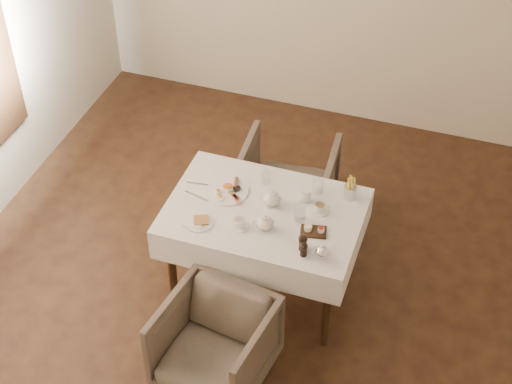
{
  "coord_description": "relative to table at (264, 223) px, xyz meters",
  "views": [
    {
      "loc": [
        1.14,
        -3.33,
        4.24
      ],
      "look_at": [
        -0.11,
        0.33,
        0.82
      ],
      "focal_mm": 55.0,
      "sensor_mm": 36.0,
      "label": 1
    }
  ],
  "objects": [
    {
      "name": "breakfast_plate",
      "position": [
        -0.29,
        0.09,
        0.13
      ],
      "size": [
        0.28,
        0.28,
        0.04
      ],
      "rotation": [
        0.0,
        0.0,
        -0.19
      ],
      "color": "white",
      "rests_on": "table"
    },
    {
      "name": "side_plate",
      "position": [
        -0.36,
        -0.26,
        0.13
      ],
      "size": [
        0.19,
        0.19,
        0.02
      ],
      "rotation": [
        0.0,
        0.0,
        0.2
      ],
      "color": "white",
      "rests_on": "table"
    },
    {
      "name": "table",
      "position": [
        0.0,
        0.0,
        0.0
      ],
      "size": [
        1.28,
        0.88,
        0.75
      ],
      "color": "black",
      "rests_on": "ground"
    },
    {
      "name": "fries_cup",
      "position": [
        0.5,
        0.3,
        0.19
      ],
      "size": [
        0.08,
        0.08,
        0.18
      ],
      "rotation": [
        0.0,
        0.0,
        0.05
      ],
      "color": "silver",
      "rests_on": "table"
    },
    {
      "name": "pepper_mill_left",
      "position": [
        0.34,
        -0.26,
        0.18
      ],
      "size": [
        0.07,
        0.07,
        0.12
      ],
      "primitive_type": null,
      "rotation": [
        0.0,
        0.0,
        0.38
      ],
      "color": "black",
      "rests_on": "table"
    },
    {
      "name": "glass_right",
      "position": [
        0.28,
        0.29,
        0.17
      ],
      "size": [
        0.09,
        0.09,
        0.1
      ],
      "primitive_type": "cylinder",
      "rotation": [
        0.0,
        0.0,
        0.24
      ],
      "color": "silver",
      "rests_on": "table"
    },
    {
      "name": "teapot_centre",
      "position": [
        0.03,
        0.07,
        0.18
      ],
      "size": [
        0.18,
        0.15,
        0.13
      ],
      "primitive_type": null,
      "rotation": [
        0.0,
        0.0,
        0.15
      ],
      "color": "white",
      "rests_on": "table"
    },
    {
      "name": "silver_pot",
      "position": [
        0.47,
        -0.3,
        0.17
      ],
      "size": [
        0.11,
        0.09,
        0.11
      ],
      "primitive_type": null,
      "rotation": [
        0.0,
        0.0,
        -0.02
      ],
      "color": "white",
      "rests_on": "table"
    },
    {
      "name": "teacup_near",
      "position": [
        -0.1,
        -0.2,
        0.15
      ],
      "size": [
        0.13,
        0.13,
        0.06
      ],
      "rotation": [
        0.0,
        0.0,
        -0.17
      ],
      "color": "white",
      "rests_on": "table"
    },
    {
      "name": "armchair_far",
      "position": [
        -0.07,
        0.78,
        -0.31
      ],
      "size": [
        0.75,
        0.76,
        0.65
      ],
      "primitive_type": "imported",
      "rotation": [
        0.0,
        0.0,
        3.21
      ],
      "color": "#50473B",
      "rests_on": "ground"
    },
    {
      "name": "teacup_far",
      "position": [
        0.35,
        0.1,
        0.14
      ],
      "size": [
        0.12,
        0.12,
        0.06
      ],
      "rotation": [
        0.0,
        0.0,
        0.39
      ],
      "color": "white",
      "rests_on": "table"
    },
    {
      "name": "pepper_mill_right",
      "position": [
        0.36,
        -0.31,
        0.17
      ],
      "size": [
        0.07,
        0.07,
        0.1
      ],
      "primitive_type": null,
      "rotation": [
        0.0,
        0.0,
        0.36
      ],
      "color": "black",
      "rests_on": "table"
    },
    {
      "name": "cutlery_fork",
      "position": [
        -0.49,
        0.1,
        0.12
      ],
      "size": [
        0.18,
        0.04,
        0.0
      ],
      "primitive_type": "cube",
      "rotation": [
        0.0,
        0.0,
        1.69
      ],
      "color": "silver",
      "rests_on": "table"
    },
    {
      "name": "creamer",
      "position": [
        0.23,
        0.18,
        0.16
      ],
      "size": [
        0.08,
        0.08,
        0.08
      ],
      "primitive_type": "cylinder",
      "rotation": [
        0.0,
        0.0,
        -0.11
      ],
      "color": "white",
      "rests_on": "table"
    },
    {
      "name": "teapot_front",
      "position": [
        0.06,
        -0.16,
        0.18
      ],
      "size": [
        0.18,
        0.16,
        0.12
      ],
      "primitive_type": null,
      "rotation": [
        0.0,
        0.0,
        0.35
      ],
      "color": "white",
      "rests_on": "table"
    },
    {
      "name": "glass_mid",
      "position": [
        0.25,
        -0.02,
        0.17
      ],
      "size": [
        0.07,
        0.07,
        0.1
      ],
      "primitive_type": "cylinder",
      "rotation": [
        0.0,
        0.0,
        -0.0
      ],
      "color": "silver",
      "rests_on": "table"
    },
    {
      "name": "glass_left",
      "position": [
        -0.08,
        0.27,
        0.16
      ],
      "size": [
        0.07,
        0.07,
        0.09
      ],
      "primitive_type": "cylinder",
      "rotation": [
        0.0,
        0.0,
        -0.01
      ],
      "color": "silver",
      "rests_on": "table"
    },
    {
      "name": "condiment_board",
      "position": [
        0.36,
        -0.1,
        0.13
      ],
      "size": [
        0.18,
        0.14,
        0.04
      ],
      "rotation": [
        0.0,
        0.0,
        0.2
      ],
      "color": "black",
      "rests_on": "table"
    },
    {
      "name": "cutlery_knife",
      "position": [
        -0.47,
        -0.02,
        0.12
      ],
      "size": [
        0.19,
        0.06,
        0.0
      ],
      "primitive_type": "cube",
      "rotation": [
        0.0,
        0.0,
        1.33
      ],
      "color": "silver",
      "rests_on": "table"
    },
    {
      "name": "armchair_near",
      "position": [
        -0.06,
        -0.8,
        -0.34
      ],
      "size": [
        0.74,
        0.75,
        0.6
      ],
      "primitive_type": "imported",
      "rotation": [
        0.0,
        0.0,
        -0.15
      ],
      "color": "#50473B",
      "rests_on": "ground"
    }
  ]
}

